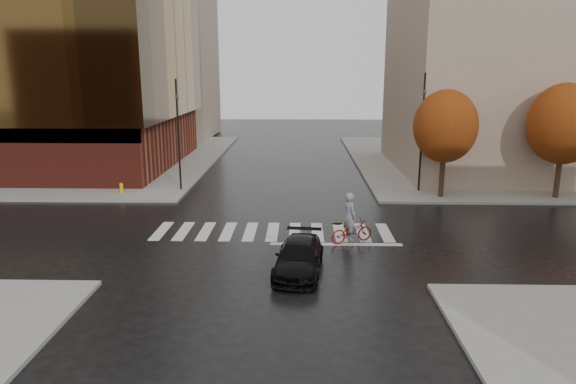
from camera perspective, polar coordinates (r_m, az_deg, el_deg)
name	(u,v)px	position (r m, az deg, el deg)	size (l,w,h in m)	color
ground	(272,235)	(24.79, -1.78, -4.80)	(120.00, 120.00, 0.00)	black
sidewalk_nw	(49,159)	(50.39, -24.98, 3.38)	(30.00, 30.00, 0.15)	gray
sidewalk_ne	(526,161)	(49.26, 24.94, 3.18)	(30.00, 30.00, 0.15)	gray
crosswalk	(273,232)	(25.26, -1.72, -4.43)	(12.00, 3.00, 0.01)	silver
office_glass	(8,63)	(47.62, -28.68, 12.45)	(27.00, 19.00, 16.00)	maroon
building_ne_tan	(508,51)	(43.46, 23.27, 14.20)	(16.00, 16.00, 18.00)	gray
building_nw_far	(150,49)	(63.00, -15.11, 15.13)	(14.00, 12.00, 20.00)	gray
tree_ne_a	(445,126)	(32.27, 17.09, 6.97)	(3.80, 3.80, 6.50)	#301F15
tree_ne_b	(564,124)	(34.79, 28.35, 6.66)	(4.20, 4.20, 6.89)	#301F15
sedan	(299,257)	(20.17, 1.23, -7.24)	(1.75, 4.30, 1.25)	black
cyclist	(351,226)	(23.67, 7.01, -3.74)	(2.18, 1.50, 2.35)	maroon
traffic_light_nw	(178,128)	(33.63, -12.13, 6.97)	(0.21, 0.19, 7.06)	black
traffic_light_ne	(422,125)	(33.57, 14.70, 7.27)	(0.20, 0.23, 7.45)	black
fire_hydrant	(121,187)	(34.16, -18.03, 0.50)	(0.23, 0.23, 0.65)	#DDBB0D
manhole	(337,223)	(26.73, 5.46, -3.48)	(0.61, 0.61, 0.01)	#50431C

